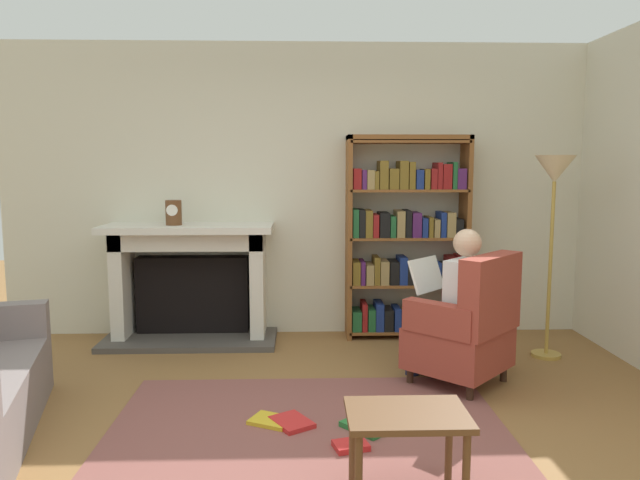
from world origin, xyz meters
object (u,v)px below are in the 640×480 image
object	(u,v)px
bookshelf	(406,240)
floor_lamp	(554,187)
mantel_clock	(174,213)
side_table	(407,427)
fireplace	(191,278)
seated_reader	(453,299)
armchair_reading	(467,328)

from	to	relation	value
bookshelf	floor_lamp	xyz separation A→B (m)	(1.08, -0.65, 0.50)
mantel_clock	bookshelf	distance (m)	2.11
side_table	floor_lamp	bearing A→B (deg)	54.12
fireplace	mantel_clock	bearing A→B (deg)	-139.15
fireplace	seated_reader	bearing A→B (deg)	-28.64
mantel_clock	seated_reader	bearing A→B (deg)	-25.24
mantel_clock	side_table	bearing A→B (deg)	-58.88
bookshelf	seated_reader	world-z (taller)	bookshelf
bookshelf	armchair_reading	distance (m)	1.37
mantel_clock	armchair_reading	size ratio (longest dim) A/B	0.23
fireplace	floor_lamp	bearing A→B (deg)	-11.37
bookshelf	armchair_reading	xyz separation A→B (m)	(0.22, -1.27, -0.48)
seated_reader	mantel_clock	bearing A→B (deg)	-71.25
armchair_reading	fireplace	bearing A→B (deg)	-75.37
fireplace	mantel_clock	xyz separation A→B (m)	(-0.12, -0.10, 0.61)
armchair_reading	floor_lamp	size ratio (longest dim) A/B	0.58
armchair_reading	side_table	xyz separation A→B (m)	(-0.70, -1.53, -0.04)
fireplace	floor_lamp	xyz separation A→B (m)	(3.04, -0.61, 0.85)
armchair_reading	floor_lamp	bearing A→B (deg)	170.08
mantel_clock	armchair_reading	world-z (taller)	mantel_clock
floor_lamp	fireplace	bearing A→B (deg)	168.63
fireplace	mantel_clock	distance (m)	0.63
armchair_reading	side_table	distance (m)	1.68
armchair_reading	seated_reader	bearing A→B (deg)	-90.00
seated_reader	floor_lamp	world-z (taller)	floor_lamp
armchair_reading	seated_reader	size ratio (longest dim) A/B	0.85
bookshelf	floor_lamp	distance (m)	1.35
seated_reader	bookshelf	bearing A→B (deg)	-129.27
bookshelf	armchair_reading	size ratio (longest dim) A/B	1.91
bookshelf	side_table	bearing A→B (deg)	-99.74
fireplace	armchair_reading	distance (m)	2.52
mantel_clock	armchair_reading	distance (m)	2.68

